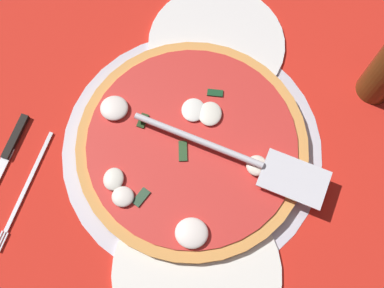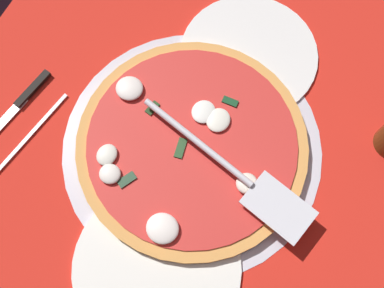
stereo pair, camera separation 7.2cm
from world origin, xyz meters
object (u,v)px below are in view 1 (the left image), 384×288
Objects in this scene: pizza at (191,145)px; place_setting_far at (15,175)px; pizza_server at (243,158)px; dinner_plate_left at (197,272)px; dinner_plate_right at (216,44)px.

pizza reaches higher than place_setting_far.
pizza_server is at bearing 110.99° from place_setting_far.
dinner_plate_left is 38.16cm from dinner_plate_right.
dinner_plate_right is 39.51cm from place_setting_far.
pizza is 1.63× the size of place_setting_far.
pizza is at bearing -177.29° from pizza_server.
pizza is at bearing 117.49° from place_setting_far.
pizza is 8.57cm from pizza_server.
dinner_plate_right is 0.77× the size of pizza_server.
pizza_server reaches higher than pizza.
dinner_plate_left is 17.97cm from pizza_server.
pizza is at bearing 10.98° from dinner_plate_left.
dinner_plate_right is at bearing 3.07° from dinner_plate_left.
dinner_plate_right is (38.11, 2.04, 0.00)cm from dinner_plate_left.
dinner_plate_left and dinner_plate_right have the same top height.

